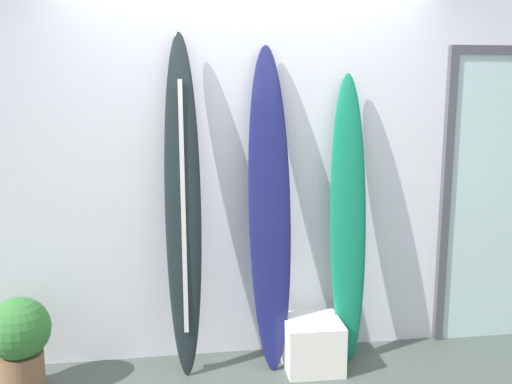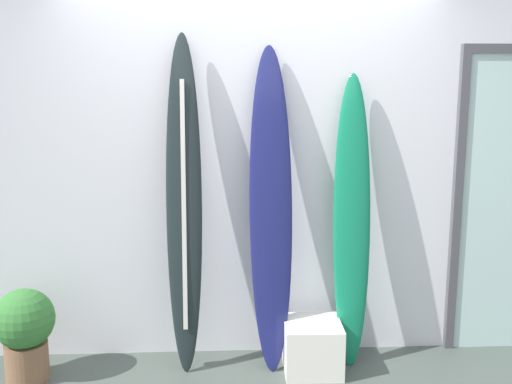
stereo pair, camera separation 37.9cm
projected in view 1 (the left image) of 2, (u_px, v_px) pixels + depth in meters
The scene contains 6 objects.
wall_back at pixel (246, 154), 4.09m from camera, with size 7.20×0.20×2.80m, color silver.
surfboard_charcoal at pixel (183, 209), 3.80m from camera, with size 0.23×0.31×2.21m.
surfboard_navy at pixel (270, 213), 3.90m from camera, with size 0.30×0.35×2.13m.
surfboard_emerald at pixel (348, 222), 4.01m from camera, with size 0.26×0.29×1.95m.
display_block_left at pixel (312, 344), 3.97m from camera, with size 0.38×0.38×0.33m.
potted_plant at pixel (19, 339), 3.64m from camera, with size 0.39×0.39×0.60m.
Camera 1 is at (-0.55, -2.73, 1.90)m, focal length 41.75 mm.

